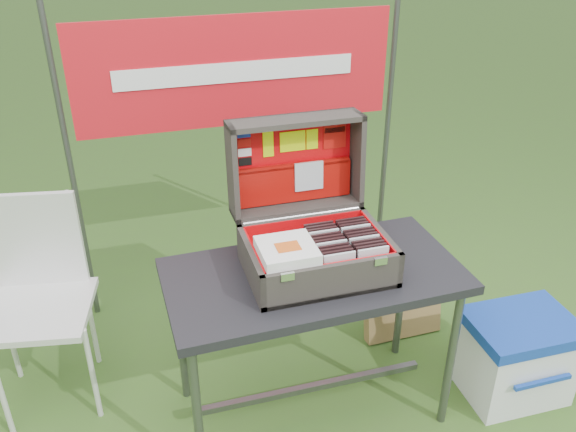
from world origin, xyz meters
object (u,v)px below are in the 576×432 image
object	(u,v)px
table	(312,344)
chair	(40,313)
suitcase	(313,205)
cardboard_box	(403,298)
cooler	(516,356)

from	to	relation	value
table	chair	bearing A→B (deg)	158.38
suitcase	cardboard_box	bearing A→B (deg)	27.40
cooler	chair	bearing A→B (deg)	165.12
table	cardboard_box	xyz separation A→B (m)	(0.63, 0.38, -0.15)
cooler	chair	xyz separation A→B (m)	(-2.05, 0.57, 0.27)
suitcase	table	bearing A→B (deg)	-99.81
suitcase	cardboard_box	size ratio (longest dim) A/B	1.28
suitcase	cooler	size ratio (longest dim) A/B	1.19
table	cooler	xyz separation A→B (m)	(0.94, -0.16, -0.17)
cooler	chair	size ratio (longest dim) A/B	0.49
table	cooler	world-z (taller)	table
cardboard_box	suitcase	bearing A→B (deg)	-153.63
table	suitcase	distance (m)	0.65
cooler	cardboard_box	distance (m)	0.63
chair	suitcase	bearing A→B (deg)	-7.21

